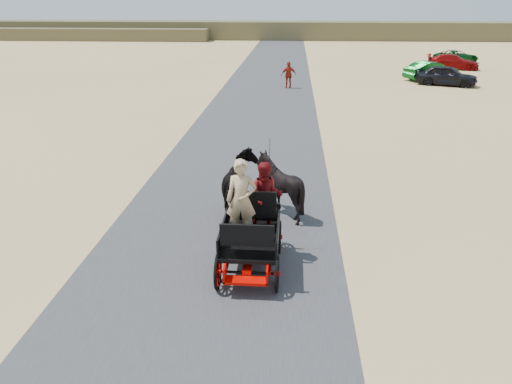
# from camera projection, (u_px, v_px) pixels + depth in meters

# --- Properties ---
(ground) EXTENTS (140.00, 140.00, 0.00)m
(ground) POSITION_uv_depth(u_px,v_px,m) (225.00, 222.00, 13.55)
(ground) COLOR tan
(road) EXTENTS (6.00, 140.00, 0.01)m
(road) POSITION_uv_depth(u_px,v_px,m) (225.00, 221.00, 13.55)
(road) COLOR #38383A
(road) RESTS_ON ground
(ridge_far) EXTENTS (140.00, 6.00, 2.40)m
(ridge_far) POSITION_uv_depth(u_px,v_px,m) (283.00, 30.00, 70.65)
(ridge_far) COLOR brown
(ridge_far) RESTS_ON ground
(ridge_near) EXTENTS (40.00, 4.00, 1.60)m
(ridge_near) POSITION_uv_depth(u_px,v_px,m) (66.00, 34.00, 69.16)
(ridge_near) COLOR brown
(ridge_near) RESTS_ON ground
(carriage) EXTENTS (1.30, 2.40, 0.72)m
(carriage) POSITION_uv_depth(u_px,v_px,m) (251.00, 253.00, 11.15)
(carriage) COLOR black
(carriage) RESTS_ON ground
(horse_left) EXTENTS (0.91, 2.01, 1.70)m
(horse_left) POSITION_uv_depth(u_px,v_px,m) (240.00, 185.00, 13.79)
(horse_left) COLOR black
(horse_left) RESTS_ON ground
(horse_right) EXTENTS (1.37, 1.54, 1.70)m
(horse_right) POSITION_uv_depth(u_px,v_px,m) (280.00, 186.00, 13.71)
(horse_right) COLOR black
(horse_right) RESTS_ON ground
(driver_man) EXTENTS (0.66, 0.43, 1.80)m
(driver_man) POSITION_uv_depth(u_px,v_px,m) (241.00, 200.00, 10.74)
(driver_man) COLOR tan
(driver_man) RESTS_ON carriage
(passenger_woman) EXTENTS (0.77, 0.60, 1.58)m
(passenger_woman) POSITION_uv_depth(u_px,v_px,m) (266.00, 196.00, 11.26)
(passenger_woman) COLOR #660C0F
(passenger_woman) RESTS_ON carriage
(pedestrian) EXTENTS (1.08, 0.64, 1.73)m
(pedestrian) POSITION_uv_depth(u_px,v_px,m) (289.00, 75.00, 32.90)
(pedestrian) COLOR maroon
(pedestrian) RESTS_ON ground
(car_a) EXTENTS (4.29, 2.92, 1.36)m
(car_a) POSITION_uv_depth(u_px,v_px,m) (447.00, 75.00, 33.96)
(car_a) COLOR black
(car_a) RESTS_ON ground
(car_b) EXTENTS (4.23, 2.99, 1.32)m
(car_b) POSITION_uv_depth(u_px,v_px,m) (431.00, 71.00, 36.18)
(car_b) COLOR #0C4C19
(car_b) RESTS_ON ground
(car_c) EXTENTS (4.46, 2.79, 1.21)m
(car_c) POSITION_uv_depth(u_px,v_px,m) (453.00, 62.00, 41.60)
(car_c) COLOR maroon
(car_c) RESTS_ON ground
(car_d) EXTENTS (4.46, 3.13, 1.13)m
(car_d) POSITION_uv_depth(u_px,v_px,m) (456.00, 57.00, 45.52)
(car_d) COLOR #0C4C19
(car_d) RESTS_ON ground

